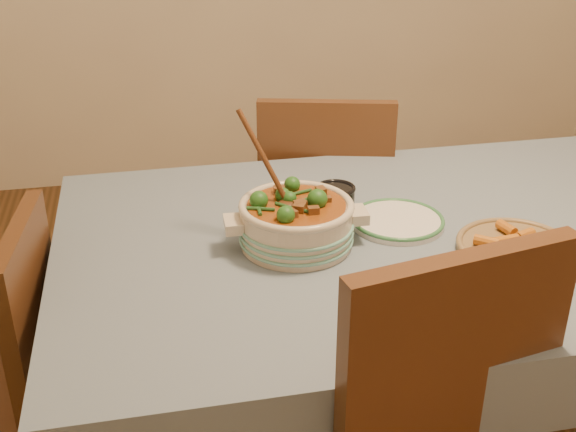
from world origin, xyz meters
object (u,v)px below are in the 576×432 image
object	(u,v)px
stew_casserole	(296,219)
white_plate	(397,220)
dining_table	(394,265)
fried_plate	(517,246)
condiment_bowl	(335,195)
chair_far	(324,204)

from	to	relation	value
stew_casserole	white_plate	distance (m)	0.29
dining_table	stew_casserole	xyz separation A→B (m)	(-0.26, -0.01, 0.16)
dining_table	white_plate	size ratio (longest dim) A/B	6.85
dining_table	fried_plate	world-z (taller)	fried_plate
condiment_bowl	fried_plate	bearing A→B (deg)	-44.02
stew_casserole	fried_plate	bearing A→B (deg)	-16.51
dining_table	chair_far	xyz separation A→B (m)	(-0.01, 0.67, -0.14)
stew_casserole	dining_table	bearing A→B (deg)	1.57
condiment_bowl	fried_plate	world-z (taller)	condiment_bowl
stew_casserole	white_plate	world-z (taller)	stew_casserole
white_plate	chair_far	xyz separation A→B (m)	(-0.03, 0.62, -0.24)
white_plate	chair_far	distance (m)	0.67
condiment_bowl	chair_far	world-z (taller)	chair_far
dining_table	condiment_bowl	world-z (taller)	condiment_bowl
stew_casserole	fried_plate	xyz separation A→B (m)	(0.50, -0.15, -0.05)
white_plate	fried_plate	size ratio (longest dim) A/B	0.80
white_plate	chair_far	bearing A→B (deg)	92.51
dining_table	fried_plate	distance (m)	0.31
white_plate	fried_plate	distance (m)	0.30
condiment_bowl	fried_plate	distance (m)	0.49
stew_casserole	condiment_bowl	xyz separation A→B (m)	(0.15, 0.19, -0.04)
condiment_bowl	chair_far	bearing A→B (deg)	78.43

